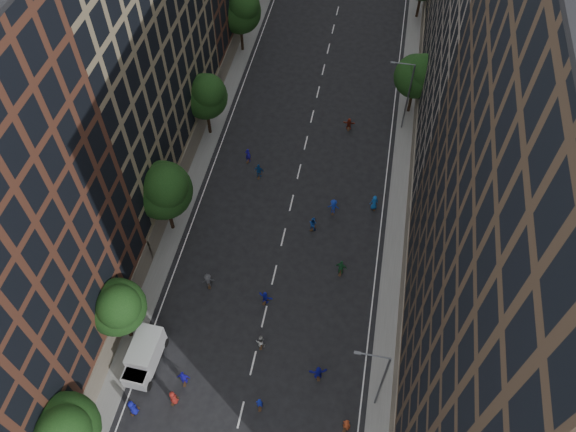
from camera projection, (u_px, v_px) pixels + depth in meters
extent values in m
plane|color=black|center=(305.00, 146.00, 64.01)|extent=(240.00, 240.00, 0.00)
cube|color=slate|center=(220.00, 90.00, 69.80)|extent=(4.00, 105.00, 0.15)
cube|color=slate|center=(415.00, 115.00, 67.07)|extent=(4.00, 105.00, 0.15)
cube|color=#8A7A5A|center=(89.00, 21.00, 49.69)|extent=(14.00, 26.00, 34.00)
cube|color=#403022|center=(562.00, 273.00, 32.62)|extent=(14.00, 30.00, 36.00)
cube|color=#6E655B|center=(522.00, 15.00, 51.14)|extent=(14.00, 28.00, 33.00)
sphere|color=black|center=(63.00, 429.00, 39.34)|extent=(5.20, 5.20, 5.20)
cylinder|color=black|center=(127.00, 326.00, 48.28)|extent=(0.36, 0.36, 3.70)
sphere|color=black|center=(117.00, 307.00, 45.62)|extent=(4.80, 4.80, 4.80)
sphere|color=black|center=(118.00, 306.00, 44.31)|extent=(3.60, 3.60, 3.60)
cylinder|color=black|center=(170.00, 215.00, 55.24)|extent=(0.36, 0.36, 4.22)
sphere|color=black|center=(163.00, 190.00, 52.20)|extent=(5.60, 5.60, 5.60)
sphere|color=black|center=(166.00, 186.00, 50.67)|extent=(4.20, 4.20, 4.20)
cylinder|color=black|center=(209.00, 121.00, 63.75)|extent=(0.36, 0.36, 3.87)
sphere|color=black|center=(205.00, 97.00, 60.96)|extent=(5.00, 5.00, 5.00)
sphere|color=black|center=(208.00, 91.00, 59.59)|extent=(3.75, 3.75, 3.75)
cylinder|color=black|center=(242.00, 37.00, 73.24)|extent=(0.36, 0.36, 4.05)
sphere|color=black|center=(240.00, 12.00, 70.32)|extent=(5.40, 5.40, 5.40)
sphere|color=black|center=(243.00, 5.00, 68.85)|extent=(4.05, 4.05, 4.05)
cylinder|color=black|center=(411.00, 100.00, 66.03)|extent=(0.36, 0.36, 3.74)
sphere|color=black|center=(416.00, 76.00, 63.33)|extent=(5.00, 5.00, 5.00)
sphere|color=black|center=(423.00, 71.00, 61.97)|extent=(3.75, 3.75, 3.75)
cylinder|color=black|center=(419.00, 5.00, 77.90)|extent=(0.36, 0.36, 3.96)
cylinder|color=#595B60|center=(382.00, 383.00, 42.50)|extent=(0.18, 0.18, 9.00)
cylinder|color=#595B60|center=(373.00, 355.00, 39.06)|extent=(2.40, 0.12, 0.12)
cube|color=#595B60|center=(358.00, 353.00, 39.23)|extent=(0.50, 0.22, 0.15)
cylinder|color=#595B60|center=(408.00, 98.00, 62.22)|extent=(0.18, 0.18, 9.00)
cylinder|color=#595B60|center=(404.00, 64.00, 58.78)|extent=(2.40, 0.12, 0.12)
cube|color=#595B60|center=(393.00, 63.00, 58.95)|extent=(0.50, 0.22, 0.15)
cube|color=#BBBBBD|center=(146.00, 350.00, 47.32)|extent=(2.28, 3.75, 2.25)
cube|color=#BBBBBD|center=(137.00, 377.00, 46.31)|extent=(2.10, 1.71, 1.43)
cube|color=black|center=(135.00, 374.00, 45.78)|extent=(1.89, 1.39, 0.10)
cylinder|color=black|center=(126.00, 381.00, 46.81)|extent=(0.28, 0.79, 0.78)
cylinder|color=black|center=(149.00, 386.00, 46.53)|extent=(0.28, 0.79, 0.78)
cylinder|color=black|center=(144.00, 338.00, 49.17)|extent=(0.28, 0.79, 0.78)
cylinder|color=black|center=(166.00, 343.00, 48.90)|extent=(0.28, 0.79, 0.78)
imported|color=#11148D|center=(133.00, 408.00, 44.88)|extent=(1.11, 0.94, 1.93)
imported|color=#122199|center=(260.00, 403.00, 45.27)|extent=(0.63, 0.47, 1.56)
imported|color=#1F17BC|center=(184.00, 378.00, 46.39)|extent=(1.15, 0.57, 1.89)
imported|color=#13159A|center=(318.00, 373.00, 46.77)|extent=(1.63, 0.93, 1.67)
imported|color=maroon|center=(173.00, 398.00, 45.45)|extent=(1.00, 0.80, 1.77)
imported|color=#9E391A|center=(346.00, 425.00, 44.07)|extent=(0.80, 0.66, 1.87)
imported|color=#B3B3AF|center=(261.00, 342.00, 48.50)|extent=(0.88, 0.74, 1.63)
imported|color=#3E3F43|center=(208.00, 281.00, 52.16)|extent=(1.28, 1.03, 1.73)
imported|color=#1D6131|center=(341.00, 268.00, 52.93)|extent=(1.17, 0.64, 1.90)
imported|color=#151CAE|center=(265.00, 298.00, 51.17)|extent=(1.49, 0.87, 1.53)
imported|color=#144FA4|center=(374.00, 203.00, 57.78)|extent=(1.02, 0.84, 1.79)
imported|color=#1B1299|center=(248.00, 155.00, 61.86)|extent=(0.73, 0.55, 1.79)
imported|color=#123E99|center=(313.00, 224.00, 56.22)|extent=(1.01, 0.91, 1.68)
imported|color=#122C9A|center=(333.00, 207.00, 57.43)|extent=(1.19, 0.69, 1.84)
imported|color=navy|center=(259.00, 171.00, 60.39)|extent=(1.11, 0.52, 1.86)
imported|color=maroon|center=(349.00, 124.00, 65.10)|extent=(1.40, 0.47, 1.50)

